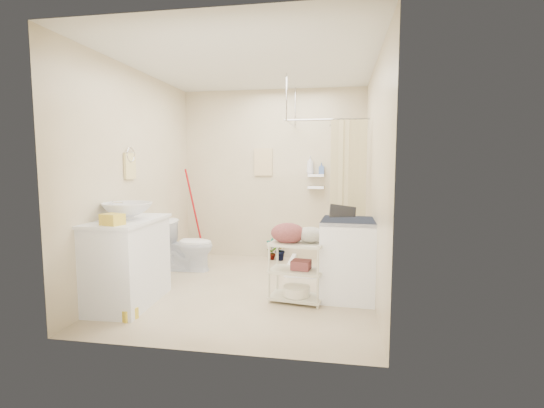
{
  "coord_description": "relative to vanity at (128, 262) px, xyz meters",
  "views": [
    {
      "loc": [
        1.02,
        -4.43,
        1.49
      ],
      "look_at": [
        0.22,
        0.25,
        0.99
      ],
      "focal_mm": 26.0,
      "sensor_mm": 36.0,
      "label": 1
    }
  ],
  "objects": [
    {
      "name": "shampoo_bottle_a",
      "position": [
        1.74,
        2.23,
        1.0
      ],
      "size": [
        0.12,
        0.12,
        0.27
      ],
      "primitive_type": "imported",
      "rotation": [
        0.0,
        0.0,
        0.17
      ],
      "color": "silver",
      "rests_on": "shower"
    },
    {
      "name": "tp_holder",
      "position": [
        -0.2,
        0.75,
        0.27
      ],
      "size": [
        0.08,
        0.12,
        0.14
      ],
      "primitive_type": null,
      "color": "white",
      "rests_on": "wall_left"
    },
    {
      "name": "vanity",
      "position": [
        0.0,
        0.0,
        0.0
      ],
      "size": [
        0.62,
        1.05,
        0.9
      ],
      "primitive_type": "cube",
      "rotation": [
        0.0,
        0.0,
        0.04
      ],
      "color": "silver",
      "rests_on": "ground"
    },
    {
      "name": "ironing_board",
      "position": [
        2.2,
        0.64,
        0.07
      ],
      "size": [
        0.31,
        0.16,
        1.05
      ],
      "primitive_type": null,
      "rotation": [
        0.0,
        0.0,
        0.24
      ],
      "color": "black",
      "rests_on": "ground"
    },
    {
      "name": "wall_back",
      "position": [
        1.16,
        2.3,
        0.85
      ],
      "size": [
        2.8,
        0.04,
        2.6
      ],
      "primitive_type": "cube",
      "color": "beige",
      "rests_on": "ground"
    },
    {
      "name": "wall_right",
      "position": [
        2.56,
        0.7,
        0.85
      ],
      "size": [
        0.04,
        3.2,
        2.6
      ],
      "primitive_type": "cube",
      "color": "beige",
      "rests_on": "ground"
    },
    {
      "name": "floor",
      "position": [
        1.16,
        0.7,
        -0.45
      ],
      "size": [
        3.2,
        3.2,
        0.0
      ],
      "primitive_type": "plane",
      "color": "beige",
      "rests_on": "ground"
    },
    {
      "name": "toilet",
      "position": [
        0.12,
        1.35,
        -0.1
      ],
      "size": [
        0.72,
        0.44,
        0.71
      ],
      "primitive_type": "imported",
      "rotation": [
        0.0,
        0.0,
        1.63
      ],
      "color": "white",
      "rests_on": "ground"
    },
    {
      "name": "wall_front",
      "position": [
        1.16,
        -0.9,
        0.85
      ],
      "size": [
        2.8,
        0.04,
        2.6
      ],
      "primitive_type": "cube",
      "color": "beige",
      "rests_on": "ground"
    },
    {
      "name": "potted_plant_a",
      "position": [
        1.17,
        2.12,
        -0.29
      ],
      "size": [
        0.18,
        0.12,
        0.33
      ],
      "primitive_type": "imported",
      "rotation": [
        0.0,
        0.0,
        0.02
      ],
      "color": "#9A4623",
      "rests_on": "ground"
    },
    {
      "name": "ceiling",
      "position": [
        1.16,
        0.7,
        2.15
      ],
      "size": [
        2.8,
        3.2,
        0.04
      ],
      "primitive_type": "cube",
      "color": "silver",
      "rests_on": "ground"
    },
    {
      "name": "counter_basket",
      "position": [
        0.07,
        -0.37,
        0.51
      ],
      "size": [
        0.23,
        0.2,
        0.11
      ],
      "primitive_type": "cube",
      "rotation": [
        0.0,
        0.0,
        -0.29
      ],
      "color": "gold",
      "rests_on": "vanity"
    },
    {
      "name": "shower",
      "position": [
        2.01,
        1.75,
        0.6
      ],
      "size": [
        1.1,
        1.1,
        2.1
      ],
      "primitive_type": null,
      "color": "white",
      "rests_on": "ground"
    },
    {
      "name": "towel_ring",
      "position": [
        -0.22,
        0.5,
        1.02
      ],
      "size": [
        0.04,
        0.22,
        0.34
      ],
      "primitive_type": null,
      "color": "#EDD989",
      "rests_on": "wall_left"
    },
    {
      "name": "shampoo_bottle_b",
      "position": [
        1.91,
        2.23,
        0.95
      ],
      "size": [
        0.08,
        0.09,
        0.17
      ],
      "primitive_type": "imported",
      "rotation": [
        0.0,
        0.0,
        0.09
      ],
      "color": "#4968B1",
      "rests_on": "shower"
    },
    {
      "name": "floor_basket",
      "position": [
        0.18,
        -0.39,
        -0.38
      ],
      "size": [
        0.34,
        0.3,
        0.15
      ],
      "primitive_type": "cube",
      "rotation": [
        0.0,
        0.0,
        -0.38
      ],
      "color": "yellow",
      "rests_on": "ground"
    },
    {
      "name": "potted_plant_b",
      "position": [
        1.32,
        2.1,
        -0.29
      ],
      "size": [
        0.21,
        0.18,
        0.33
      ],
      "primitive_type": "imported",
      "rotation": [
        0.0,
        0.0,
        -0.19
      ],
      "color": "brown",
      "rests_on": "ground"
    },
    {
      "name": "laundry_rack",
      "position": [
        1.75,
        0.36,
        -0.06
      ],
      "size": [
        0.61,
        0.41,
        0.78
      ],
      "primitive_type": null,
      "rotation": [
        0.0,
        0.0,
        -0.15
      ],
      "color": "beige",
      "rests_on": "ground"
    },
    {
      "name": "wall_left",
      "position": [
        -0.24,
        0.7,
        0.85
      ],
      "size": [
        0.04,
        3.2,
        2.6
      ],
      "primitive_type": "cube",
      "color": "beige",
      "rests_on": "ground"
    },
    {
      "name": "mop",
      "position": [
        -0.11,
        2.13,
        0.24
      ],
      "size": [
        0.15,
        0.15,
        1.38
      ],
      "primitive_type": null,
      "rotation": [
        0.0,
        0.0,
        0.12
      ],
      "color": "#B30D13",
      "rests_on": "ground"
    },
    {
      "name": "sink",
      "position": [
        0.01,
        0.01,
        0.54
      ],
      "size": [
        0.6,
        0.6,
        0.17
      ],
      "primitive_type": "imported",
      "rotation": [
        0.0,
        0.0,
        -0.21
      ],
      "color": "silver",
      "rests_on": "vanity"
    },
    {
      "name": "hanging_towel",
      "position": [
        1.01,
        2.28,
        1.05
      ],
      "size": [
        0.28,
        0.03,
        0.42
      ],
      "primitive_type": "cube",
      "color": "beige",
      "rests_on": "wall_back"
    },
    {
      "name": "washing_machine",
      "position": [
        2.3,
        0.58,
        -0.01
      ],
      "size": [
        0.63,
        0.65,
        0.88
      ],
      "primitive_type": "cube",
      "rotation": [
        0.0,
        0.0,
        -0.05
      ],
      "color": "white",
      "rests_on": "ground"
    }
  ]
}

